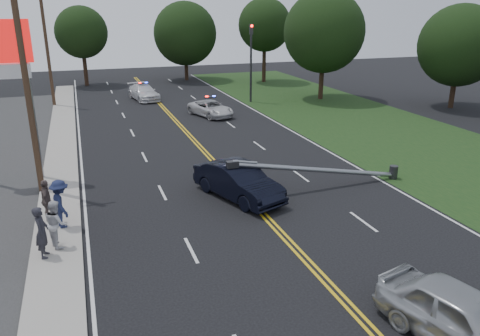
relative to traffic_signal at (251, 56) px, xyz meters
name	(u,v)px	position (x,y,z in m)	size (l,w,h in m)	color
ground	(334,290)	(-8.30, -30.00, -4.21)	(120.00, 120.00, 0.00)	black
sidewalk	(59,204)	(-16.70, -20.00, -4.15)	(1.80, 70.00, 0.12)	#9E998F
grass_verge	(448,157)	(5.20, -20.00, -4.20)	(12.00, 80.00, 0.01)	#153213
centerline_yellow	(234,183)	(-8.30, -20.00, -4.19)	(0.36, 80.00, 0.00)	gold
traffic_signal	(251,56)	(0.00, 0.00, 0.00)	(0.28, 0.41, 7.05)	#2D2D30
fallen_streetlight	(328,170)	(-4.11, -22.00, -3.29)	(9.36, 0.44, 1.91)	#2D2D30
utility_pole_mid	(27,88)	(-17.50, -18.00, 0.88)	(1.60, 0.28, 10.00)	#382619
utility_pole_far	(47,48)	(-17.50, 4.00, 0.88)	(1.60, 0.28, 10.00)	#382619
tree_6	(81,32)	(-14.31, 15.25, 1.64)	(5.67, 5.67, 8.70)	black
tree_7	(185,34)	(-2.56, 15.67, 1.27)	(7.46, 7.46, 9.21)	black
tree_8	(265,25)	(5.84, 11.22, 2.32)	(6.08, 6.08, 9.59)	black
tree_9	(324,32)	(6.97, -0.78, 2.09)	(7.57, 7.57, 10.09)	black
tree_13	(460,46)	(15.94, -8.34, 1.17)	(6.94, 6.94, 8.86)	black
crashed_sedan	(238,181)	(-8.72, -21.80, -3.38)	(1.74, 4.98, 1.64)	black
waiting_sedan	(465,320)	(-6.44, -33.38, -3.38)	(1.95, 4.84, 1.65)	#A3A6AB
emergency_a	(211,109)	(-5.21, -4.59, -3.58)	(2.08, 4.52, 1.26)	silver
emergency_b	(144,92)	(-9.38, 4.40, -3.49)	(2.02, 4.97, 1.44)	silver
bystander_a	(42,232)	(-17.06, -24.91, -3.13)	(0.69, 0.46, 1.91)	#26252D
bystander_b	(56,223)	(-16.61, -24.22, -3.19)	(0.87, 0.68, 1.80)	silver
bystander_c	(61,204)	(-16.47, -22.59, -3.09)	(1.28, 0.74, 1.99)	#1B2244
bystander_d	(46,200)	(-17.05, -21.75, -3.21)	(1.03, 0.43, 1.76)	#5F504C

